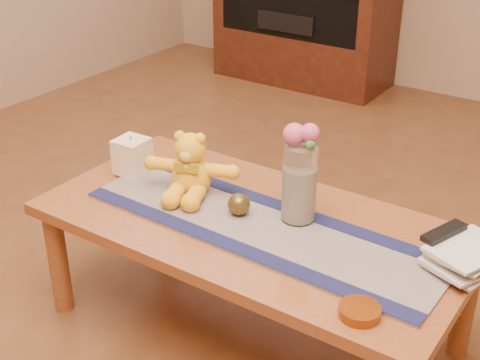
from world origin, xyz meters
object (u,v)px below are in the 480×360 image
Objects in this scene: teddy_bear at (191,164)px; book_bottom at (443,253)px; bronze_ball at (239,204)px; amber_dish at (360,311)px; pillar_candle at (132,156)px; tv_remote at (444,232)px; glass_vase at (299,183)px.

teddy_bear is 0.86m from book_bottom.
teddy_bear is at bearing 170.72° from bronze_ball.
amber_dish is (0.77, -0.28, -0.10)m from teddy_bear.
pillar_candle reaches higher than bronze_ball.
tv_remote is 0.40m from amber_dish.
bronze_ball is 0.67× the size of amber_dish.
amber_dish is at bearing -39.73° from teddy_bear.
book_bottom is 0.08m from tv_remote.
book_bottom is at bearing 13.41° from bronze_ball.
amber_dish is (0.54, -0.24, -0.03)m from bronze_ball.
bronze_ball is at bearing -4.01° from pillar_candle.
tv_remote is (1.12, 0.11, 0.01)m from pillar_candle.
pillar_candle is 1.77× the size of bronze_ball.
pillar_candle is at bearing 160.69° from teddy_bear.
book_bottom is (0.85, 0.11, -0.10)m from teddy_bear.
teddy_bear is 0.85m from tv_remote.
bronze_ball is at bearing 155.89° from amber_dish.
tv_remote is (0.63, 0.14, 0.04)m from bronze_ball.
teddy_bear is 2.41× the size of pillar_candle.
pillar_candle reaches higher than book_bottom.
book_bottom is at bearing 5.86° from pillar_candle.
book_bottom is at bearing -12.04° from teddy_bear.
pillar_candle is at bearing 164.99° from amber_dish.
bronze_ball is 0.33× the size of book_bottom.
book_bottom is (0.46, 0.07, -0.13)m from glass_vase.
bronze_ball is (0.22, -0.04, -0.07)m from teddy_bear.
teddy_bear is at bearing -153.93° from tv_remote.
pillar_candle is 1.08m from amber_dish.
teddy_bear reaches higher than bronze_ball.
pillar_candle is at bearing -155.54° from tv_remote.
pillar_candle is 0.50× the size of glass_vase.
bronze_ball is 0.64m from tv_remote.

